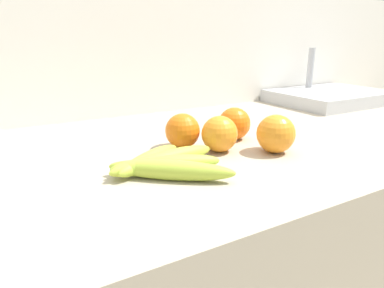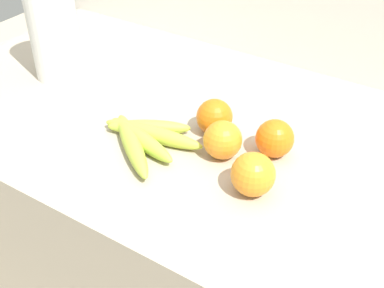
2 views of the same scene
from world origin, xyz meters
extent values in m
cube|color=silver|center=(0.00, 0.38, 0.65)|extent=(2.27, 0.06, 1.30)
ellipsoid|color=#B0C93F|center=(-0.32, -0.15, 0.94)|extent=(0.19, 0.16, 0.03)
ellipsoid|color=#AED03F|center=(-0.32, -0.13, 0.94)|extent=(0.19, 0.08, 0.03)
ellipsoid|color=#B9CE3F|center=(-0.31, -0.10, 0.94)|extent=(0.22, 0.07, 0.03)
ellipsoid|color=#B5CF3F|center=(-0.33, -0.09, 0.94)|extent=(0.16, 0.11, 0.03)
sphere|color=orange|center=(-0.17, -0.07, 0.96)|extent=(0.08, 0.08, 0.08)
sphere|color=orange|center=(-0.07, -0.13, 0.96)|extent=(0.08, 0.08, 0.08)
sphere|color=orange|center=(-0.09, -0.01, 0.96)|extent=(0.07, 0.07, 0.07)
sphere|color=orange|center=(-0.22, -0.01, 0.96)|extent=(0.07, 0.07, 0.07)
cylinder|color=white|center=(-0.67, 0.00, 1.06)|extent=(0.11, 0.11, 0.27)
cylinder|color=gray|center=(-0.67, 0.00, 1.07)|extent=(0.02, 0.02, 0.30)
camera|label=1|loc=(-0.56, -0.63, 1.15)|focal=32.35mm
camera|label=2|loc=(0.20, -0.75, 1.51)|focal=46.79mm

